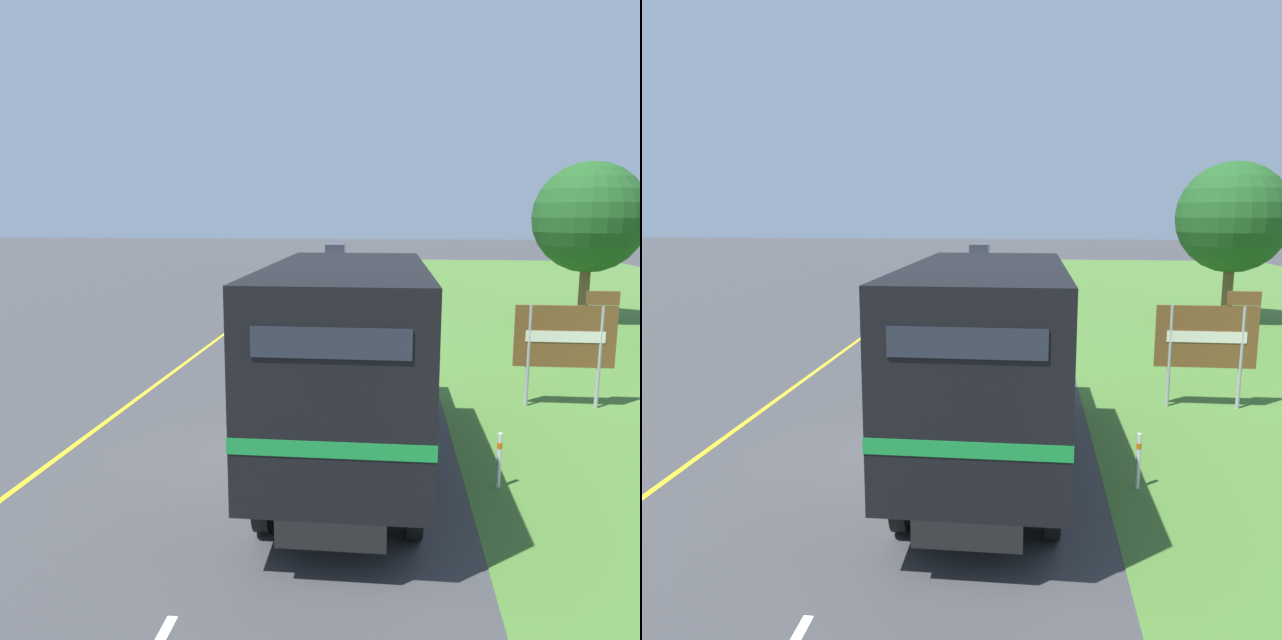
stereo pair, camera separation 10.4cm
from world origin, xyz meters
TOP-DOWN VIEW (x-y plane):
  - ground_plane at (0.00, 0.00)m, footprint 200.00×200.00m
  - edge_line_yellow at (-3.70, 17.52)m, footprint 0.12×66.98m
  - centre_dash_near at (0.00, 0.49)m, footprint 0.12×2.60m
  - centre_dash_mid_a at (0.00, 7.09)m, footprint 0.12×2.60m
  - centre_dash_mid_b at (0.00, 13.69)m, footprint 0.12×2.60m
  - centre_dash_far at (0.00, 20.29)m, footprint 0.12×2.60m
  - centre_dash_farthest at (0.00, 26.89)m, footprint 0.12×2.60m
  - horse_trailer_truck at (1.72, -0.31)m, footprint 2.48×8.27m
  - lead_car_white at (-2.00, 16.22)m, footprint 1.80×4.34m
  - lead_car_black_ahead at (1.98, 26.11)m, footprint 1.80×4.01m
  - lead_car_grey_ahead at (-1.87, 40.97)m, footprint 1.80×4.33m
  - highway_sign at (6.51, 3.65)m, footprint 2.28×0.09m
  - roadside_tree_mid at (10.64, 16.12)m, footprint 4.56×4.56m
  - delineator_post at (4.24, -0.99)m, footprint 0.08×0.08m

SIDE VIEW (x-z plane):
  - ground_plane at x=0.00m, z-range 0.00..0.00m
  - edge_line_yellow at x=-3.70m, z-range 0.00..0.01m
  - centre_dash_near at x=0.00m, z-range 0.00..0.01m
  - centre_dash_mid_a at x=0.00m, z-range 0.00..0.01m
  - centre_dash_mid_b at x=0.00m, z-range 0.00..0.01m
  - centre_dash_far at x=0.00m, z-range 0.00..0.01m
  - centre_dash_farthest at x=0.00m, z-range 0.00..0.01m
  - delineator_post at x=4.24m, z-range 0.03..0.98m
  - lead_car_white at x=-2.00m, z-range 0.01..1.88m
  - lead_car_black_ahead at x=1.98m, z-range 0.01..1.92m
  - lead_car_grey_ahead at x=-1.87m, z-range 0.00..1.98m
  - highway_sign at x=6.51m, z-range 0.29..3.04m
  - horse_trailer_truck at x=1.72m, z-range 0.20..3.89m
  - roadside_tree_mid at x=10.64m, z-range 1.01..7.62m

